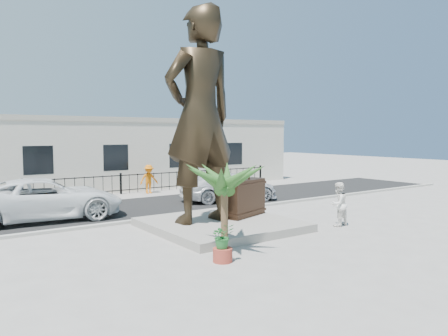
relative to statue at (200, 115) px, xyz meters
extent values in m
plane|color=#9E9991|center=(1.23, -1.83, -4.37)|extent=(100.00, 100.00, 0.00)
cube|color=black|center=(1.23, 6.17, -4.36)|extent=(40.00, 7.00, 0.01)
cube|color=#A5A399|center=(1.23, 2.67, -4.31)|extent=(40.00, 0.25, 0.12)
cube|color=#9E9991|center=(1.23, 10.17, -4.36)|extent=(40.00, 2.50, 0.02)
cube|color=gray|center=(0.73, -0.33, -4.22)|extent=(5.20, 5.20, 0.30)
cube|color=black|center=(1.23, 10.97, -3.77)|extent=(22.00, 0.10, 1.20)
cube|color=silver|center=(1.23, 15.17, -2.17)|extent=(28.00, 7.00, 4.40)
imported|color=#2D2316|center=(0.00, 0.00, 0.00)|extent=(3.04, 2.06, 8.13)
cube|color=#301F14|center=(2.11, -0.08, -3.32)|extent=(2.23, 1.35, 1.50)
imported|color=white|center=(4.80, -2.65, -3.49)|extent=(0.90, 0.72, 1.75)
imported|color=white|center=(-4.42, 5.36, -3.46)|extent=(6.69, 3.59, 1.79)
imported|color=silver|center=(5.07, 5.11, -3.58)|extent=(5.74, 3.46, 1.56)
imported|color=orange|center=(2.75, 10.26, -3.47)|extent=(1.17, 0.72, 1.76)
cylinder|color=#9B3629|center=(-1.77, -3.99, -4.17)|extent=(0.56, 0.56, 0.40)
imported|color=#21672B|center=(-1.77, -3.99, -3.61)|extent=(0.76, 0.69, 0.72)
camera|label=1|loc=(-8.82, -14.02, -0.69)|focal=35.00mm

